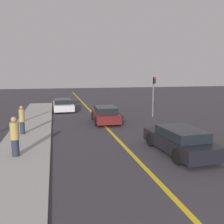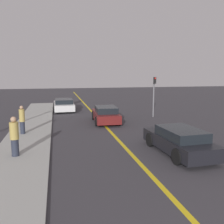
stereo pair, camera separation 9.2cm
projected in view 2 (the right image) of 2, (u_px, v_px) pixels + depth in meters
name	position (u px, v px, depth m)	size (l,w,h in m)	color
road_center_line	(100.00, 121.00, 19.96)	(0.20, 60.00, 0.01)	gold
sidewalk_left	(30.00, 132.00, 15.99)	(2.62, 30.04, 0.10)	#9E9E99
car_near_right_lane	(179.00, 141.00, 11.85)	(2.07, 4.53, 1.25)	black
car_ahead_center	(106.00, 114.00, 19.23)	(2.04, 4.17, 1.25)	maroon
car_far_distant	(64.00, 105.00, 25.16)	(2.07, 4.69, 1.19)	silver
pedestrian_near_curb	(14.00, 136.00, 11.14)	(0.39, 0.39, 1.80)	#282D3D
pedestrian_mid_group	(22.00, 120.00, 15.22)	(0.33, 0.33, 1.74)	#282D3D
traffic_light	(154.00, 92.00, 21.30)	(0.18, 0.40, 3.44)	slate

